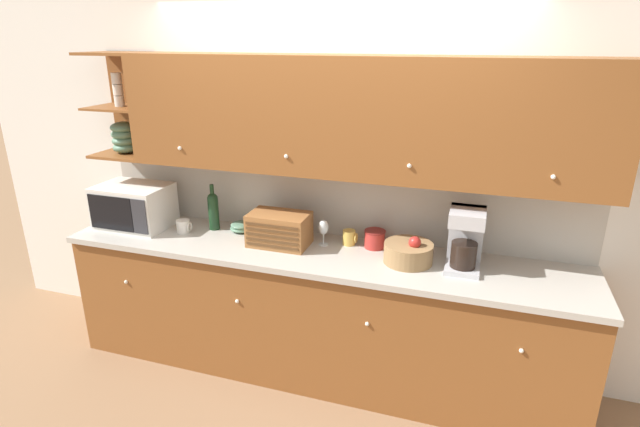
% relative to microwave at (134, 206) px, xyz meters
% --- Properties ---
extents(ground_plane, '(24.00, 24.00, 0.00)m').
position_rel_microwave_xyz_m(ground_plane, '(1.42, 0.31, -1.09)').
color(ground_plane, '#896647').
extents(wall_back, '(5.88, 0.06, 2.60)m').
position_rel_microwave_xyz_m(wall_back, '(1.42, 0.34, 0.21)').
color(wall_back, white).
rests_on(wall_back, ground_plane).
extents(counter_unit, '(3.50, 0.66, 0.94)m').
position_rel_microwave_xyz_m(counter_unit, '(1.42, -0.01, -0.62)').
color(counter_unit, brown).
rests_on(counter_unit, ground_plane).
extents(backsplash_panel, '(3.48, 0.01, 0.51)m').
position_rel_microwave_xyz_m(backsplash_panel, '(1.42, 0.30, 0.10)').
color(backsplash_panel, '#B7B2A8').
rests_on(backsplash_panel, counter_unit).
extents(upper_cabinets, '(3.48, 0.38, 0.73)m').
position_rel_microwave_xyz_m(upper_cabinets, '(1.58, 0.13, 0.71)').
color(upper_cabinets, brown).
rests_on(upper_cabinets, backsplash_panel).
extents(microwave, '(0.52, 0.37, 0.31)m').
position_rel_microwave_xyz_m(microwave, '(0.00, 0.00, 0.00)').
color(microwave, silver).
rests_on(microwave, counter_unit).
extents(mug_blue_second, '(0.10, 0.09, 0.09)m').
position_rel_microwave_xyz_m(mug_blue_second, '(0.41, -0.00, -0.11)').
color(mug_blue_second, silver).
rests_on(mug_blue_second, counter_unit).
extents(wine_bottle, '(0.08, 0.08, 0.34)m').
position_rel_microwave_xyz_m(wine_bottle, '(0.59, 0.13, -0.00)').
color(wine_bottle, '#19381E').
rests_on(wine_bottle, counter_unit).
extents(bowl_stack_on_counter, '(0.17, 0.17, 0.07)m').
position_rel_microwave_xyz_m(bowl_stack_on_counter, '(0.80, 0.16, -0.12)').
color(bowl_stack_on_counter, slate).
rests_on(bowl_stack_on_counter, counter_unit).
extents(bread_box, '(0.40, 0.26, 0.22)m').
position_rel_microwave_xyz_m(bread_box, '(1.16, 0.01, -0.05)').
color(bread_box, '#996033').
rests_on(bread_box, counter_unit).
extents(wine_glass, '(0.07, 0.07, 0.18)m').
position_rel_microwave_xyz_m(wine_glass, '(1.44, 0.10, -0.04)').
color(wine_glass, silver).
rests_on(wine_glass, counter_unit).
extents(mug, '(0.10, 0.09, 0.10)m').
position_rel_microwave_xyz_m(mug, '(1.61, 0.16, -0.11)').
color(mug, gold).
rests_on(mug, counter_unit).
extents(storage_canister, '(0.14, 0.14, 0.12)m').
position_rel_microwave_xyz_m(storage_canister, '(1.78, 0.16, -0.10)').
color(storage_canister, '#B22D28').
rests_on(storage_canister, counter_unit).
extents(fruit_basket, '(0.31, 0.31, 0.19)m').
position_rel_microwave_xyz_m(fruit_basket, '(2.03, -0.00, -0.09)').
color(fruit_basket, '#937047').
rests_on(fruit_basket, counter_unit).
extents(coffee_maker, '(0.20, 0.24, 0.38)m').
position_rel_microwave_xyz_m(coffee_maker, '(2.36, 0.02, 0.04)').
color(coffee_maker, '#B7B7BC').
rests_on(coffee_maker, counter_unit).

